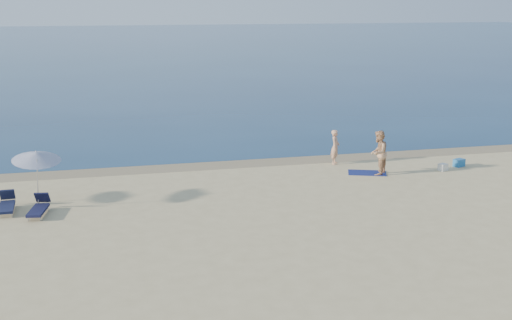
% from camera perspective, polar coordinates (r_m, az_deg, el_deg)
% --- Properties ---
extents(sea, '(240.00, 160.00, 0.01)m').
position_cam_1_polar(sea, '(108.54, -9.84, 10.10)').
color(sea, '#0C294B').
rests_on(sea, ground).
extents(wet_sand_strip, '(240.00, 1.60, 0.00)m').
position_cam_1_polar(wet_sand_strip, '(29.24, 0.76, -0.18)').
color(wet_sand_strip, '#847254').
rests_on(wet_sand_strip, ground).
extents(person_left, '(0.61, 0.68, 1.56)m').
position_cam_1_polar(person_left, '(28.98, 7.05, 1.16)').
color(person_left, tan).
rests_on(person_left, ground).
extents(person_right, '(1.14, 1.17, 1.89)m').
position_cam_1_polar(person_right, '(27.43, 10.84, 0.64)').
color(person_right, tan).
rests_on(person_right, ground).
extents(beach_towel, '(1.80, 1.39, 0.03)m').
position_cam_1_polar(beach_towel, '(27.80, 9.84, -1.13)').
color(beach_towel, '#101952').
rests_on(beach_towel, ground).
extents(white_bag, '(0.43, 0.40, 0.30)m').
position_cam_1_polar(white_bag, '(28.92, 16.28, -0.62)').
color(white_bag, silver).
rests_on(white_bag, ground).
extents(blue_cooler, '(0.56, 0.49, 0.33)m').
position_cam_1_polar(blue_cooler, '(29.85, 17.60, -0.23)').
color(blue_cooler, '#1E65A7').
rests_on(blue_cooler, ground).
extents(umbrella_near, '(2.18, 2.19, 2.20)m').
position_cam_1_polar(umbrella_near, '(23.74, -18.94, 0.32)').
color(umbrella_near, silver).
rests_on(umbrella_near, ground).
extents(lounger_left, '(0.58, 1.55, 0.67)m').
position_cam_1_polar(lounger_left, '(24.08, -21.28, -3.73)').
color(lounger_left, '#141A39').
rests_on(lounger_left, ground).
extents(lounger_right, '(0.72, 1.56, 0.66)m').
position_cam_1_polar(lounger_right, '(23.36, -18.74, -4.05)').
color(lounger_right, '#131535').
rests_on(lounger_right, ground).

